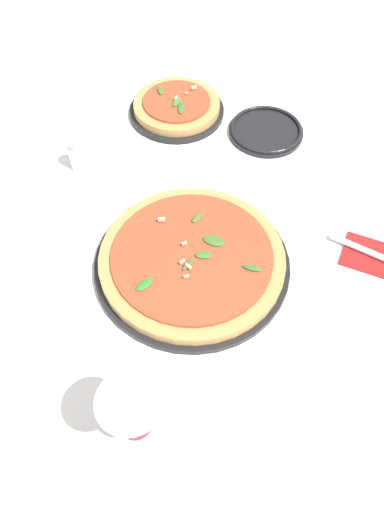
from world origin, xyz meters
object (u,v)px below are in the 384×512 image
fork (382,258)px  side_plate_white (266,131)px  pizza_arugula_main (192,260)px  wine_glass (133,415)px  shaker_pepper (77,155)px  pizza_personal_side (177,108)px

fork → side_plate_white: 0.39m
pizza_arugula_main → wine_glass: 0.32m
shaker_pepper → side_plate_white: bearing=46.4°
shaker_pepper → pizza_arugula_main: bearing=-15.6°
wine_glass → shaker_pepper: bearing=137.7°
wine_glass → shaker_pepper: size_ratio=2.27×
wine_glass → side_plate_white: 0.71m
wine_glass → shaker_pepper: 0.59m
pizza_arugula_main → wine_glass: size_ratio=2.29×
side_plate_white → shaker_pepper: (-0.28, -0.30, 0.02)m
pizza_arugula_main → side_plate_white: 0.40m
wine_glass → side_plate_white: bearing=101.9°
shaker_pepper → wine_glass: bearing=-42.3°
wine_glass → fork: size_ratio=0.76×
pizza_personal_side → side_plate_white: bearing=12.0°
pizza_arugula_main → wine_glass: wine_glass is taller
pizza_personal_side → side_plate_white: 0.21m
pizza_arugula_main → shaker_pepper: shaker_pepper is taller
wine_glass → fork: 0.53m
side_plate_white → shaker_pepper: 0.41m
fork → side_plate_white: size_ratio=1.23×
shaker_pepper → pizza_personal_side: bearing=72.9°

